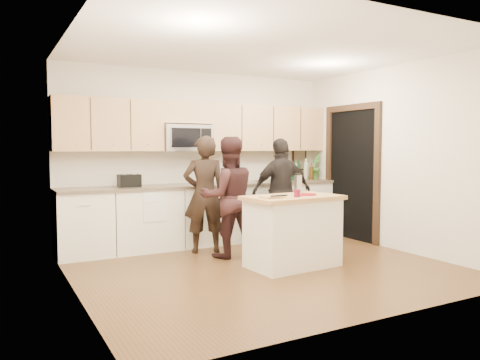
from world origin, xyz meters
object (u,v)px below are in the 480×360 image
toaster (129,181)px  woman_right (282,192)px  island (293,231)px  woman_left (205,195)px  woman_center (228,197)px

toaster → woman_right: (2.16, -0.67, -0.21)m
island → woman_right: bearing=58.8°
island → toaster: toaster is taller
woman_left → woman_right: (1.23, -0.13, -0.01)m
island → woman_left: 1.46m
toaster → woman_center: woman_center is taller
toaster → woman_center: 1.47m
woman_center → woman_right: 1.09m
toaster → woman_left: (0.94, -0.54, -0.20)m
woman_center → island: bearing=128.4°
toaster → woman_left: size_ratio=0.18×
island → woman_left: size_ratio=0.75×
island → woman_right: 1.32m
island → woman_left: bearing=113.3°
woman_left → woman_right: woman_left is taller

